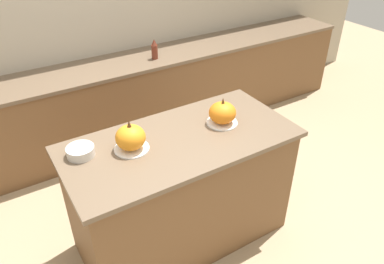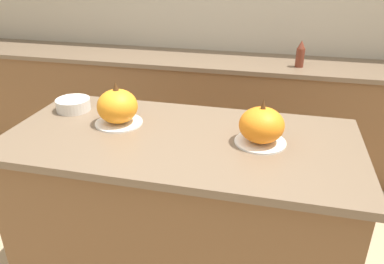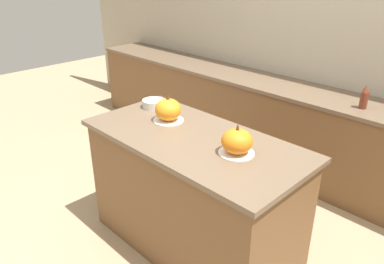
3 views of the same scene
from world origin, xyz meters
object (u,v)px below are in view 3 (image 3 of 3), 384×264
Objects in this scene: pumpkin_cake_left at (168,110)px; mixing_bowl at (153,103)px; bottle_tall at (364,97)px; pumpkin_cake_right at (237,142)px.

mixing_bowl is (-0.30, 0.10, -0.05)m from pumpkin_cake_left.
mixing_bowl is (-1.18, -1.30, -0.03)m from bottle_tall.
mixing_bowl is at bearing -132.33° from bottle_tall.
pumpkin_cake_right is at bearing -3.84° from pumpkin_cake_left.
pumpkin_cake_left is 1.65m from bottle_tall.
pumpkin_cake_left reaches higher than mixing_bowl.
bottle_tall is at bearing 47.67° from mixing_bowl.
pumpkin_cake_right is 1.28× the size of mixing_bowl.
pumpkin_cake_right is at bearing -8.58° from mixing_bowl.
bottle_tall is 1.75m from mixing_bowl.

